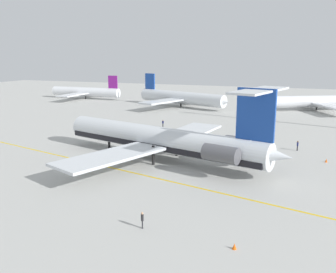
% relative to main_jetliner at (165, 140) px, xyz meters
% --- Properties ---
extents(ground, '(310.45, 310.45, 0.00)m').
position_rel_main_jetliner_xyz_m(ground, '(-6.08, -8.70, -3.39)').
color(ground, '#ADADA8').
extents(main_jetliner, '(42.11, 37.68, 12.44)m').
position_rel_main_jetliner_xyz_m(main_jetliner, '(0.00, 0.00, 0.00)').
color(main_jetliner, silver).
rests_on(main_jetliner, ground).
extents(airliner_far_left, '(30.48, 30.01, 9.16)m').
position_rel_main_jetliner_xyz_m(airliner_far_left, '(-61.23, 68.43, -0.70)').
color(airliner_far_left, silver).
rests_on(airliner_far_left, ground).
extents(airliner_mid_left, '(33.92, 34.06, 10.43)m').
position_rel_main_jetliner_xyz_m(airliner_mid_left, '(-17.17, 59.73, -0.32)').
color(airliner_mid_left, silver).
rests_on(airliner_mid_left, ground).
extents(airliner_mid_right, '(29.46, 29.83, 9.45)m').
position_rel_main_jetliner_xyz_m(airliner_mid_right, '(22.88, 67.39, -0.61)').
color(airliner_mid_right, silver).
rests_on(airliner_mid_right, ground).
extents(ground_crew_near_nose, '(0.29, 0.39, 1.80)m').
position_rel_main_jetliner_xyz_m(ground_crew_near_nose, '(19.89, 13.97, -2.25)').
color(ground_crew_near_nose, black).
rests_on(ground_crew_near_nose, ground).
extents(ground_crew_portside, '(0.44, 0.28, 1.73)m').
position_rel_main_jetliner_xyz_m(ground_crew_portside, '(-10.69, 25.67, -2.30)').
color(ground_crew_portside, black).
rests_on(ground_crew_portside, ground).
extents(ground_crew_starboard, '(0.28, 0.38, 1.73)m').
position_rel_main_jetliner_xyz_m(ground_crew_starboard, '(6.73, -23.21, -2.30)').
color(ground_crew_starboard, black).
rests_on(ground_crew_starboard, ground).
extents(safety_cone_nose, '(0.40, 0.40, 0.55)m').
position_rel_main_jetliner_xyz_m(safety_cone_nose, '(15.97, -23.90, -3.12)').
color(safety_cone_nose, '#EA590F').
rests_on(safety_cone_nose, ground).
extents(safety_cone_wingtip, '(0.40, 0.40, 0.55)m').
position_rel_main_jetliner_xyz_m(safety_cone_wingtip, '(24.48, 8.00, -3.12)').
color(safety_cone_wingtip, '#EA590F').
rests_on(safety_cone_wingtip, ground).
extents(taxiway_centreline, '(78.26, 19.12, 0.01)m').
position_rel_main_jetliner_xyz_m(taxiway_centreline, '(-1.16, -8.05, -3.39)').
color(taxiway_centreline, gold).
rests_on(taxiway_centreline, ground).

